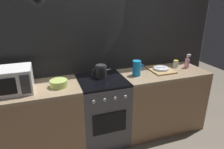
{
  "coord_description": "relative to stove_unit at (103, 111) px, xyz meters",
  "views": [
    {
      "loc": [
        -0.65,
        -2.23,
        1.84
      ],
      "look_at": [
        0.14,
        0.0,
        0.95
      ],
      "focal_mm": 31.85,
      "sensor_mm": 36.0,
      "label": 1
    }
  ],
  "objects": [
    {
      "name": "mixing_bowl",
      "position": [
        -0.53,
        -0.04,
        0.49
      ],
      "size": [
        0.2,
        0.2,
        0.08
      ],
      "primitive_type": "cylinder",
      "color": "#B7D166",
      "rests_on": "counter_left"
    },
    {
      "name": "kettle",
      "position": [
        0.01,
        0.08,
        0.53
      ],
      "size": [
        0.28,
        0.15,
        0.17
      ],
      "color": "#262628",
      "rests_on": "stove_unit"
    },
    {
      "name": "counter_left",
      "position": [
        -0.9,
        0.0,
        0.0
      ],
      "size": [
        1.2,
        0.6,
        0.9
      ],
      "color": "#997251",
      "rests_on": "ground_plane"
    },
    {
      "name": "dish_pile",
      "position": [
        0.88,
        0.05,
        0.47
      ],
      "size": [
        0.3,
        0.4,
        0.06
      ],
      "color": "tan",
      "rests_on": "counter_right"
    },
    {
      "name": "ground_plane",
      "position": [
        0.0,
        0.0,
        -0.45
      ],
      "size": [
        8.0,
        8.0,
        0.0
      ],
      "primitive_type": "plane",
      "color": "#6B6054"
    },
    {
      "name": "stove_unit",
      "position": [
        0.0,
        0.0,
        0.0
      ],
      "size": [
        0.6,
        0.63,
        0.9
      ],
      "color": "#4C4C51",
      "rests_on": "ground_plane"
    },
    {
      "name": "counter_right",
      "position": [
        0.9,
        0.0,
        0.0
      ],
      "size": [
        1.2,
        0.6,
        0.9
      ],
      "color": "#997251",
      "rests_on": "ground_plane"
    },
    {
      "name": "microwave",
      "position": [
        -1.03,
        -0.02,
        0.59
      ],
      "size": [
        0.46,
        0.35,
        0.27
      ],
      "color": "white",
      "rests_on": "counter_left"
    },
    {
      "name": "spray_bottle",
      "position": [
        1.31,
        0.03,
        0.53
      ],
      "size": [
        0.08,
        0.06,
        0.2
      ],
      "color": "pink",
      "rests_on": "counter_right"
    },
    {
      "name": "back_wall",
      "position": [
        0.0,
        0.32,
        0.75
      ],
      "size": [
        3.6,
        0.05,
        2.4
      ],
      "color": "gray",
      "rests_on": "ground_plane"
    },
    {
      "name": "pitcher",
      "position": [
        0.48,
        -0.01,
        0.55
      ],
      "size": [
        0.16,
        0.11,
        0.2
      ],
      "color": "#198CD8",
      "rests_on": "counter_right"
    },
    {
      "name": "spice_jar",
      "position": [
        1.17,
        0.11,
        0.5
      ],
      "size": [
        0.08,
        0.08,
        0.1
      ],
      "color": "silver",
      "rests_on": "counter_right"
    }
  ]
}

